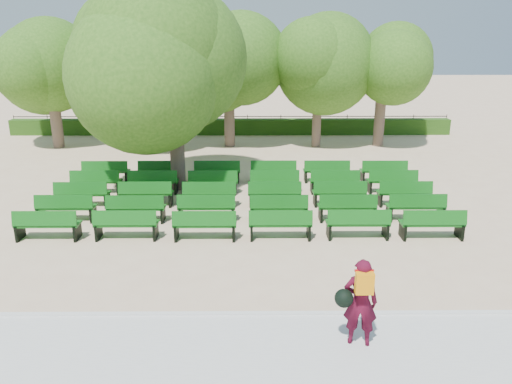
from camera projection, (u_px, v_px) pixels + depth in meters
ground at (214, 215)px, 16.45m from camera, size 120.00×120.00×0.00m
paving at (185, 348)px, 9.38m from camera, size 30.00×2.20×0.06m
curb at (192, 315)px, 10.47m from camera, size 30.00×0.12×0.10m
hedge at (231, 127)px, 29.67m from camera, size 26.00×0.70×0.90m
fence at (231, 133)px, 30.18m from camera, size 26.00×0.10×1.02m
tree_line at (228, 149)px, 25.99m from camera, size 21.80×6.80×7.04m
bench_array at (243, 203)px, 17.32m from camera, size 1.85×0.68×1.15m
tree_among at (173, 65)px, 17.91m from camera, size 5.13×5.13×6.96m
person at (359, 301)px, 9.23m from camera, size 0.85×0.54×1.74m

